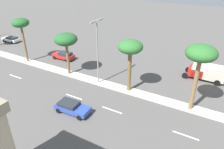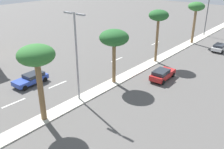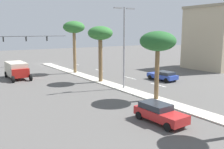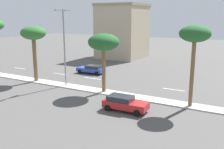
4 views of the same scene
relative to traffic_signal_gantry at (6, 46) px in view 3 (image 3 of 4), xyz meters
The scene contains 14 objects.
ground_plane 35.53m from the traffic_signal_gantry, 103.31° to the left, with size 160.00×160.00×0.00m, color #565451.
lane_stripe_trailing 14.11m from the traffic_signal_gantry, behind, with size 0.20×2.80×0.01m, color silver.
lane_stripe_rear 18.37m from the traffic_signal_gantry, 137.89° to the left, with size 0.20×2.80×0.01m, color silver.
lane_stripe_front 25.22m from the traffic_signal_gantry, 122.21° to the left, with size 0.20×2.80×0.01m, color silver.
lane_stripe_inboard 30.45m from the traffic_signal_gantry, 116.07° to the left, with size 0.20×2.80×0.01m, color silver.
traffic_signal_gantry is the anchor object (origin of this frame).
commercial_building 39.73m from the traffic_signal_gantry, 146.42° to the left, with size 10.24×8.97×11.42m.
palm_tree_right 15.32m from the traffic_signal_gantry, 123.12° to the left, with size 3.51×3.51×8.43m.
palm_tree_left 22.81m from the traffic_signal_gantry, 110.60° to the left, with size 3.35×3.35×7.49m.
palm_tree_rear 33.18m from the traffic_signal_gantry, 104.17° to the left, with size 3.59×3.59×6.85m.
street_lamp_left 27.55m from the traffic_signal_gantry, 107.60° to the left, with size 2.90×0.24×9.59m.
sedan_red_near 37.34m from the traffic_signal_gantry, 95.93° to the left, with size 2.02×4.34×1.43m.
sedan_blue_mid 30.02m from the traffic_signal_gantry, 122.46° to the left, with size 2.22×4.46×1.32m.
box_truck 12.68m from the traffic_signal_gantry, 85.34° to the left, with size 2.66×6.05×2.40m.
Camera 3 is at (17.47, 52.01, 6.96)m, focal length 40.08 mm.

